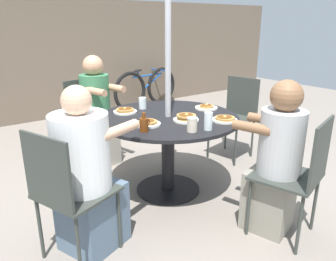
{
  "coord_description": "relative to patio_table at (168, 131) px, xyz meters",
  "views": [
    {
      "loc": [
        -1.65,
        -2.26,
        1.52
      ],
      "look_at": [
        0.0,
        0.0,
        0.59
      ],
      "focal_mm": 35.0,
      "sensor_mm": 36.0,
      "label": 1
    }
  ],
  "objects": [
    {
      "name": "back_fence",
      "position": [
        0.0,
        3.11,
        0.35
      ],
      "size": [
        10.0,
        0.06,
        1.88
      ],
      "primitive_type": "cube",
      "color": "brown",
      "rests_on": "ground"
    },
    {
      "name": "pancake_plate_a",
      "position": [
        -0.25,
        0.33,
        0.15
      ],
      "size": [
        0.22,
        0.22,
        0.05
      ],
      "color": "silver",
      "rests_on": "patio_table"
    },
    {
      "name": "pancake_plate_e",
      "position": [
        0.46,
        -0.0,
        0.15
      ],
      "size": [
        0.22,
        0.22,
        0.05
      ],
      "color": "silver",
      "rests_on": "patio_table"
    },
    {
      "name": "ground_plane",
      "position": [
        0.0,
        0.0,
        -0.59
      ],
      "size": [
        12.0,
        12.0,
        0.0
      ],
      "primitive_type": "plane",
      "color": "gray"
    },
    {
      "name": "syrup_bottle",
      "position": [
        -0.39,
        -0.23,
        0.2
      ],
      "size": [
        0.09,
        0.07,
        0.15
      ],
      "color": "#602D0F",
      "rests_on": "patio_table"
    },
    {
      "name": "diner_east",
      "position": [
        0.27,
        -0.96,
        -0.05
      ],
      "size": [
        0.41,
        0.5,
        1.16
      ],
      "rotation": [
        0.0,
        0.0,
        0.27
      ],
      "color": "gray",
      "rests_on": "ground"
    },
    {
      "name": "pancake_plate_c",
      "position": [
        0.04,
        -0.2,
        0.16
      ],
      "size": [
        0.22,
        0.22,
        0.07
      ],
      "color": "silver",
      "rests_on": "patio_table"
    },
    {
      "name": "patio_table",
      "position": [
        0.0,
        0.0,
        0.0
      ],
      "size": [
        1.26,
        1.26,
        0.72
      ],
      "color": "black",
      "rests_on": "ground"
    },
    {
      "name": "patio_chair_north",
      "position": [
        -1.09,
        -0.41,
        -0.05
      ],
      "size": [
        0.55,
        0.55,
        0.92
      ],
      "rotation": [
        0.0,
        0.0,
        -1.21
      ],
      "color": "#333833",
      "rests_on": "ground"
    },
    {
      "name": "patio_chair_west",
      "position": [
        -0.28,
        1.13,
        -0.05
      ],
      "size": [
        0.52,
        0.52,
        0.92
      ],
      "rotation": [
        0.0,
        0.0,
        -2.89
      ],
      "color": "#333833",
      "rests_on": "ground"
    },
    {
      "name": "drinking_glass_b",
      "position": [
        -0.04,
        0.37,
        0.19
      ],
      "size": [
        0.07,
        0.07,
        0.11
      ],
      "primitive_type": "cylinder",
      "color": "silver",
      "rests_on": "patio_table"
    },
    {
      "name": "umbrella_pole",
      "position": [
        0.0,
        0.0,
        0.54
      ],
      "size": [
        0.05,
        0.05,
        2.24
      ],
      "primitive_type": "cylinder",
      "color": "#ADADB2",
      "rests_on": "ground"
    },
    {
      "name": "patio_chair_east",
      "position": [
        0.32,
        -1.12,
        -0.05
      ],
      "size": [
        0.53,
        0.53,
        0.92
      ],
      "rotation": [
        0.0,
        0.0,
        0.27
      ],
      "color": "#333833",
      "rests_on": "ground"
    },
    {
      "name": "diner_west",
      "position": [
        -0.24,
        0.96,
        -0.03
      ],
      "size": [
        0.4,
        0.5,
        1.2
      ],
      "rotation": [
        0.0,
        0.0,
        -2.89
      ],
      "color": "beige",
      "rests_on": "ground"
    },
    {
      "name": "drinking_glass_a",
      "position": [
        0.03,
        -0.49,
        0.21
      ],
      "size": [
        0.07,
        0.07,
        0.14
      ],
      "primitive_type": "cylinder",
      "color": "silver",
      "rests_on": "patio_table"
    },
    {
      "name": "pancake_plate_d",
      "position": [
        0.3,
        -0.4,
        0.15
      ],
      "size": [
        0.22,
        0.22,
        0.05
      ],
      "color": "silver",
      "rests_on": "patio_table"
    },
    {
      "name": "patio_chair_south",
      "position": [
        1.14,
        0.23,
        -0.05
      ],
      "size": [
        0.51,
        0.51,
        0.92
      ],
      "rotation": [
        0.0,
        0.0,
        -4.51
      ],
      "color": "#333833",
      "rests_on": "ground"
    },
    {
      "name": "pancake_plate_b",
      "position": [
        -0.29,
        -0.11,
        0.15
      ],
      "size": [
        0.22,
        0.22,
        0.05
      ],
      "color": "silver",
      "rests_on": "patio_table"
    },
    {
      "name": "bicycle",
      "position": [
        1.54,
        2.79,
        -0.23
      ],
      "size": [
        1.47,
        0.44,
        0.73
      ],
      "rotation": [
        0.0,
        0.0,
        0.16
      ],
      "color": "black",
      "rests_on": "ground"
    },
    {
      "name": "coffee_cup",
      "position": [
        -0.1,
        -0.45,
        0.19
      ],
      "size": [
        0.08,
        0.08,
        0.11
      ],
      "color": "beige",
      "rests_on": "patio_table"
    },
    {
      "name": "diner_north",
      "position": [
        -0.92,
        -0.35,
        -0.06
      ],
      "size": [
        0.61,
        0.52,
        1.16
      ],
      "rotation": [
        0.0,
        0.0,
        -1.21
      ],
      "color": "slate",
      "rests_on": "ground"
    }
  ]
}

